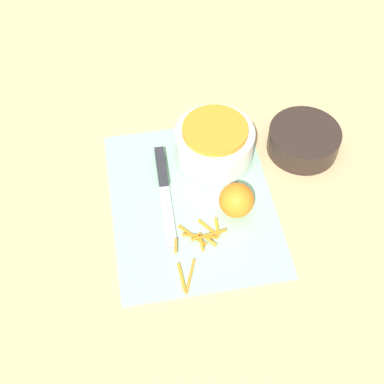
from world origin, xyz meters
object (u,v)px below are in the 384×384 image
(bowl_speckled, at_px, (214,142))
(bowl_dark, at_px, (304,140))
(knife, at_px, (163,177))
(orange_left, at_px, (236,200))

(bowl_speckled, relative_size, bowl_dark, 1.08)
(knife, bearing_deg, orange_left, 53.71)
(knife, xyz_separation_m, orange_left, (0.11, 0.14, 0.03))
(bowl_dark, xyz_separation_m, knife, (0.04, -0.32, -0.02))
(bowl_dark, distance_m, knife, 0.33)
(bowl_speckled, height_order, bowl_dark, bowl_speckled)
(bowl_speckled, height_order, knife, bowl_speckled)
(knife, height_order, orange_left, orange_left)
(knife, distance_m, orange_left, 0.18)
(bowl_speckled, xyz_separation_m, knife, (0.05, -0.12, -0.04))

